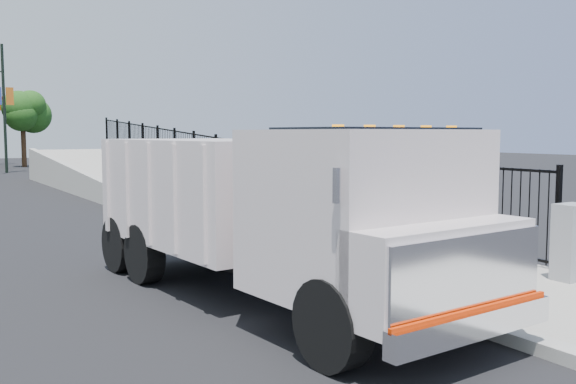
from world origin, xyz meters
TOP-DOWN VIEW (x-y plane):
  - ground at (0.00, 0.00)m, footprint 120.00×120.00m
  - sidewalk at (1.93, -2.00)m, footprint 3.55×12.00m
  - curb at (0.00, -2.00)m, footprint 0.30×12.00m
  - ramp at (2.12, 16.00)m, footprint 3.95×24.06m
  - iron_fence at (3.55, 12.00)m, footprint 0.10×28.00m
  - truck at (-1.52, -0.89)m, footprint 3.02×7.77m
  - worker at (1.08, -0.87)m, footprint 0.63×0.79m
  - utility_cabinet at (3.10, -2.59)m, footprint 0.55×0.40m
  - debris at (1.23, -0.33)m, footprint 0.36×0.36m
  - tree_1 at (1.78, 41.72)m, footprint 2.47×2.47m

SIDE VIEW (x-z plane):
  - ground at x=0.00m, z-range 0.00..0.00m
  - ramp at x=2.12m, z-range -1.60..1.60m
  - sidewalk at x=1.93m, z-range 0.00..0.12m
  - curb at x=0.00m, z-range 0.00..0.16m
  - debris at x=1.23m, z-range 0.12..0.21m
  - utility_cabinet at x=3.10m, z-range 0.12..1.37m
  - iron_fence at x=3.55m, z-range 0.00..1.80m
  - worker at x=1.08m, z-range 0.12..2.00m
  - truck at x=-1.52m, z-range 0.16..2.77m
  - tree_1 at x=1.78m, z-range 1.32..6.55m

